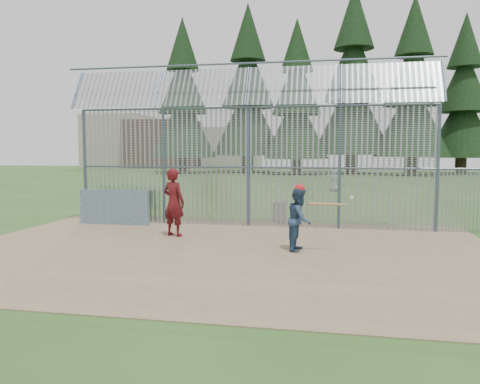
% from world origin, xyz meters
% --- Properties ---
extents(ground, '(120.00, 120.00, 0.00)m').
position_xyz_m(ground, '(0.00, 0.00, 0.00)').
color(ground, '#2D511E').
rests_on(ground, ground).
extents(dirt_infield, '(14.00, 10.00, 0.02)m').
position_xyz_m(dirt_infield, '(0.00, -0.50, 0.01)').
color(dirt_infield, '#756047').
rests_on(dirt_infield, ground).
extents(dugout_wall, '(2.50, 0.12, 1.20)m').
position_xyz_m(dugout_wall, '(-4.60, 2.90, 0.62)').
color(dugout_wall, '#38566B').
rests_on(dugout_wall, dirt_infield).
extents(batter, '(0.69, 0.84, 1.60)m').
position_xyz_m(batter, '(1.95, -0.10, 0.82)').
color(batter, navy).
rests_on(batter, dirt_infield).
extents(onlooker, '(0.86, 0.71, 2.02)m').
position_xyz_m(onlooker, '(-1.86, 1.22, 1.03)').
color(onlooker, maroon).
rests_on(onlooker, dirt_infield).
extents(bg_kid_standing, '(0.83, 0.79, 1.43)m').
position_xyz_m(bg_kid_standing, '(2.94, 17.91, 0.71)').
color(bg_kid_standing, gray).
rests_on(bg_kid_standing, ground).
extents(batting_gear, '(1.45, 0.34, 0.54)m').
position_xyz_m(batting_gear, '(2.12, -0.13, 1.52)').
color(batting_gear, red).
rests_on(batting_gear, ground).
extents(trash_can, '(0.56, 0.56, 0.82)m').
position_xyz_m(trash_can, '(0.95, 4.58, 0.38)').
color(trash_can, '#989BA0').
rests_on(trash_can, ground).
extents(bleacher, '(3.00, 0.95, 0.72)m').
position_xyz_m(bleacher, '(-6.83, 8.06, 0.41)').
color(bleacher, slate).
rests_on(bleacher, ground).
extents(backstop_fence, '(20.09, 0.81, 5.30)m').
position_xyz_m(backstop_fence, '(1.81, 3.43, 2.36)').
color(backstop_fence, '#47566B').
rests_on(backstop_fence, ground).
extents(conifer_row, '(38.48, 12.26, 20.20)m').
position_xyz_m(conifer_row, '(1.93, 41.51, 10.83)').
color(conifer_row, '#332319').
rests_on(conifer_row, ground).
extents(distant_buildings, '(26.50, 10.50, 8.00)m').
position_xyz_m(distant_buildings, '(-23.18, 56.49, 3.60)').
color(distant_buildings, brown).
rests_on(distant_buildings, ground).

